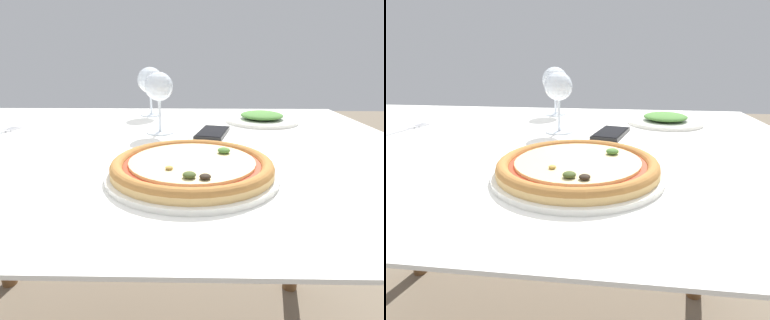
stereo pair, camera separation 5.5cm
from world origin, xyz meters
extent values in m
cube|color=brown|center=(0.00, 0.00, 0.73)|extent=(1.34, 0.91, 0.04)
cube|color=white|center=(0.00, 0.00, 0.75)|extent=(1.44, 1.01, 0.01)
cylinder|color=brown|center=(0.61, 0.39, 0.36)|extent=(0.06, 0.06, 0.71)
cylinder|color=white|center=(0.20, -0.24, 0.76)|extent=(0.30, 0.30, 0.01)
cylinder|color=#E0B26B|center=(0.20, -0.24, 0.77)|extent=(0.28, 0.28, 0.01)
torus|color=#B27538|center=(0.20, -0.24, 0.78)|extent=(0.28, 0.28, 0.02)
cylinder|color=#BC381E|center=(0.20, -0.24, 0.78)|extent=(0.24, 0.24, 0.00)
cylinder|color=beige|center=(0.20, -0.24, 0.78)|extent=(0.22, 0.22, 0.00)
ellipsoid|color=#2D2319|center=(0.22, -0.32, 0.79)|extent=(0.02, 0.02, 0.01)
ellipsoid|color=#4C7A33|center=(0.26, -0.19, 0.79)|extent=(0.02, 0.02, 0.01)
ellipsoid|color=#BC9342|center=(0.17, -0.28, 0.79)|extent=(0.01, 0.01, 0.01)
ellipsoid|color=#425123|center=(0.20, -0.32, 0.79)|extent=(0.02, 0.02, 0.01)
cube|color=silver|center=(-0.32, 0.09, 0.76)|extent=(0.03, 0.02, 0.00)
cube|color=silver|center=(-0.33, 0.12, 0.76)|extent=(0.01, 0.05, 0.00)
cube|color=silver|center=(-0.32, 0.12, 0.76)|extent=(0.01, 0.05, 0.00)
cube|color=silver|center=(-0.31, 0.12, 0.76)|extent=(0.01, 0.05, 0.00)
cube|color=silver|center=(-0.30, 0.12, 0.76)|extent=(0.01, 0.05, 0.00)
cylinder|color=silver|center=(0.05, 0.35, 0.76)|extent=(0.07, 0.07, 0.00)
cylinder|color=silver|center=(0.05, 0.35, 0.80)|extent=(0.01, 0.01, 0.08)
sphere|color=silver|center=(0.05, 0.35, 0.87)|extent=(0.09, 0.09, 0.09)
cylinder|color=silver|center=(0.11, 0.09, 0.76)|extent=(0.08, 0.08, 0.00)
cylinder|color=silver|center=(0.11, 0.09, 0.80)|extent=(0.01, 0.01, 0.09)
sphere|color=silver|center=(0.11, 0.09, 0.88)|extent=(0.07, 0.07, 0.07)
cube|color=black|center=(0.25, 0.07, 0.76)|extent=(0.10, 0.16, 0.01)
cube|color=black|center=(0.25, 0.07, 0.76)|extent=(0.09, 0.14, 0.00)
cylinder|color=white|center=(0.41, 0.25, 0.76)|extent=(0.23, 0.23, 0.01)
ellipsoid|color=#4C8438|center=(0.41, 0.25, 0.77)|extent=(0.13, 0.13, 0.02)
camera|label=1|loc=(0.21, -0.76, 0.96)|focal=30.00mm
camera|label=2|loc=(0.27, -0.75, 0.96)|focal=30.00mm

